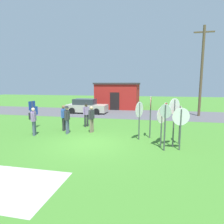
{
  "coord_description": "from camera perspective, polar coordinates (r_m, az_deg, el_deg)",
  "views": [
    {
      "loc": [
        3.13,
        -9.16,
        3.08
      ],
      "look_at": [
        0.62,
        2.71,
        1.3
      ],
      "focal_mm": 30.59,
      "sensor_mm": 36.0,
      "label": 1
    }
  ],
  "objects": [
    {
      "name": "ground_plane",
      "position": [
        10.16,
        -6.7,
        -9.36
      ],
      "size": [
        80.0,
        80.0,
        0.0
      ],
      "primitive_type": "plane",
      "color": "#3D7528"
    },
    {
      "name": "person_holding_notes",
      "position": [
        13.91,
        -7.7,
        -0.39
      ],
      "size": [
        0.37,
        0.5,
        1.74
      ],
      "color": "#2D2D33",
      "rests_on": "ground"
    },
    {
      "name": "person_near_signs",
      "position": [
        12.37,
        -22.45,
        -2.06
      ],
      "size": [
        0.42,
        0.55,
        1.69
      ],
      "color": "#4C5670",
      "rests_on": "ground"
    },
    {
      "name": "street_asphalt",
      "position": [
        20.13,
        2.85,
        -0.44
      ],
      "size": [
        60.0,
        6.4,
        0.01
      ],
      "primitive_type": "cube",
      "color": "#4C4C51",
      "rests_on": "ground"
    },
    {
      "name": "info_panel_middle",
      "position": [
        14.0,
        -22.73,
        0.56
      ],
      "size": [
        0.09,
        0.6,
        1.94
      ],
      "color": "#4C4C51",
      "rests_on": "ground"
    },
    {
      "name": "stop_sign_rear_right",
      "position": [
        9.36,
        19.85,
        -2.66
      ],
      "size": [
        0.8,
        0.24,
        2.01
      ],
      "color": "#474C4C",
      "rests_on": "ground"
    },
    {
      "name": "stop_sign_low_front",
      "position": [
        9.75,
        14.6,
        -2.12
      ],
      "size": [
        0.49,
        0.68,
        1.99
      ],
      "color": "#474C4C",
      "rests_on": "ground"
    },
    {
      "name": "stop_sign_leaning_right",
      "position": [
        10.35,
        19.71,
        -1.74
      ],
      "size": [
        0.09,
        0.87,
        1.99
      ],
      "color": "#474C4C",
      "rests_on": "ground"
    },
    {
      "name": "stop_sign_nearest",
      "position": [
        11.0,
        11.45,
        0.64
      ],
      "size": [
        0.07,
        0.72,
        2.41
      ],
      "color": "#474C4C",
      "rests_on": "ground"
    },
    {
      "name": "person_in_teal",
      "position": [
        12.15,
        -13.25,
        -1.81
      ],
      "size": [
        0.32,
        0.57,
        1.74
      ],
      "color": "#4C5670",
      "rests_on": "ground"
    },
    {
      "name": "building_background",
      "position": [
        25.09,
        1.91,
        5.02
      ],
      "size": [
        5.33,
        5.19,
        3.23
      ],
      "color": "#B2231E",
      "rests_on": "ground"
    },
    {
      "name": "concrete_path",
      "position": [
        7.03,
        -28.71,
        -18.7
      ],
      "size": [
        3.2,
        2.4,
        0.01
      ],
      "primitive_type": "cube",
      "color": "#ADAAA3",
      "rests_on": "ground"
    },
    {
      "name": "utility_pole",
      "position": [
        20.25,
        25.23,
        11.28
      ],
      "size": [
        1.8,
        0.24,
        8.41
      ],
      "color": "brown",
      "rests_on": "ground"
    },
    {
      "name": "person_in_blue",
      "position": [
        12.21,
        -6.13,
        -1.74
      ],
      "size": [
        0.3,
        0.55,
        1.69
      ],
      "color": "#7A6B56",
      "rests_on": "ground"
    },
    {
      "name": "parked_car_on_street",
      "position": [
        20.63,
        -7.64,
        1.62
      ],
      "size": [
        4.33,
        2.07,
        1.51
      ],
      "color": "#B7B2A3",
      "rests_on": "ground"
    },
    {
      "name": "info_panel_leftmost",
      "position": [
        14.6,
        -22.23,
        -0.34
      ],
      "size": [
        0.22,
        0.57,
        1.5
      ],
      "color": "#4C4C51",
      "rests_on": "ground"
    },
    {
      "name": "person_in_dark_shirt",
      "position": [
        13.03,
        -14.25,
        -1.32
      ],
      "size": [
        0.25,
        0.57,
        1.69
      ],
      "color": "#2D2D33",
      "rests_on": "ground"
    },
    {
      "name": "stop_sign_far_back",
      "position": [
        9.05,
        15.61,
        -2.21
      ],
      "size": [
        0.49,
        0.45,
        2.19
      ],
      "color": "#474C4C",
      "rests_on": "ground"
    },
    {
      "name": "stop_sign_tallest",
      "position": [
        9.66,
        18.05,
        -0.54
      ],
      "size": [
        0.55,
        0.56,
        2.42
      ],
      "color": "#474C4C",
      "rests_on": "ground"
    },
    {
      "name": "stop_sign_rear_left",
      "position": [
        10.59,
        8.15,
        -0.51
      ],
      "size": [
        0.36,
        0.8,
        2.13
      ],
      "color": "#474C4C",
      "rests_on": "ground"
    },
    {
      "name": "stop_sign_leaning_left",
      "position": [
        10.16,
        15.71,
        -0.98
      ],
      "size": [
        0.32,
        0.84,
        2.16
      ],
      "color": "#474C4C",
      "rests_on": "ground"
    }
  ]
}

